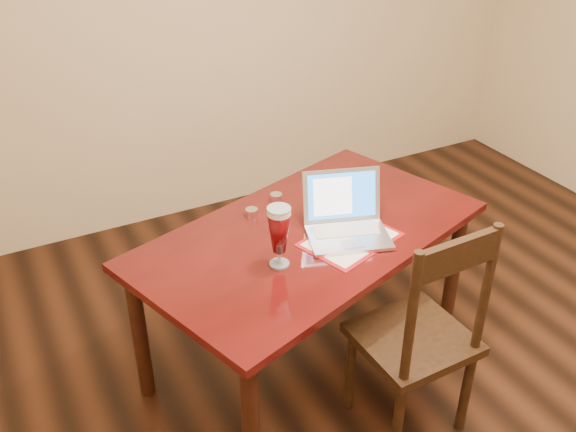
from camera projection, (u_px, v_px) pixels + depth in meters
room_shell at (553, 46)px, 1.98m from camera, size 4.51×5.01×2.71m
dining_table at (309, 247)px, 2.98m from camera, size 1.82×1.36×1.03m
dining_chair at (419, 337)px, 2.69m from camera, size 0.47×0.45×1.08m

